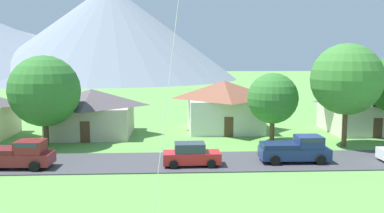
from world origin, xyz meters
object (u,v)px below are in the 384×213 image
(tree_center, at_px, (347,79))
(parked_car_red_mid_east, at_px, (191,155))
(tree_near_left, at_px, (45,91))
(house_left_center, at_px, (224,104))
(house_rightmost, at_px, (362,108))
(house_leftmost, at_px, (92,111))
(tree_near_right, at_px, (273,98))
(pickup_truck_navy_west_side, at_px, (296,149))
(pickup_truck_maroon_east_side, at_px, (18,154))

(tree_center, relative_size, parked_car_red_mid_east, 2.17)
(tree_near_left, distance_m, tree_center, 26.67)
(house_left_center, distance_m, house_rightmost, 14.63)
(house_leftmost, relative_size, tree_near_right, 1.30)
(tree_near_left, bearing_deg, pickup_truck_navy_west_side, -18.65)
(tree_near_left, relative_size, pickup_truck_maroon_east_side, 1.54)
(house_rightmost, bearing_deg, parked_car_red_mid_east, -144.86)
(tree_near_right, bearing_deg, house_rightmost, 24.46)
(tree_near_left, height_order, tree_near_right, tree_near_left)
(house_rightmost, bearing_deg, house_left_center, 173.28)
(tree_center, height_order, pickup_truck_navy_west_side, tree_center)
(parked_car_red_mid_east, bearing_deg, tree_center, 23.43)
(house_leftmost, height_order, house_left_center, house_left_center)
(parked_car_red_mid_east, xyz_separation_m, pickup_truck_navy_west_side, (8.01, 0.64, 0.19))
(house_rightmost, distance_m, parked_car_red_mid_east, 23.07)
(house_leftmost, height_order, tree_near_right, tree_near_right)
(house_left_center, bearing_deg, pickup_truck_maroon_east_side, -138.22)
(pickup_truck_navy_west_side, bearing_deg, tree_center, 42.25)
(pickup_truck_maroon_east_side, bearing_deg, pickup_truck_navy_west_side, 1.90)
(house_left_center, height_order, pickup_truck_navy_west_side, house_left_center)
(tree_center, bearing_deg, parked_car_red_mid_east, -156.57)
(house_left_center, relative_size, tree_near_right, 1.30)
(tree_center, distance_m, tree_near_right, 6.66)
(parked_car_red_mid_east, bearing_deg, tree_near_right, 46.13)
(house_rightmost, height_order, tree_center, tree_center)
(house_left_center, distance_m, tree_near_left, 18.58)
(tree_near_left, xyz_separation_m, parked_car_red_mid_east, (12.63, -7.60, -4.10))
(house_left_center, height_order, parked_car_red_mid_east, house_left_center)
(parked_car_red_mid_east, height_order, pickup_truck_maroon_east_side, pickup_truck_maroon_east_side)
(tree_center, relative_size, pickup_truck_maroon_east_side, 1.74)
(tree_center, bearing_deg, house_leftmost, 164.02)
(tree_near_right, distance_m, pickup_truck_maroon_east_side, 22.36)
(tree_near_left, relative_size, parked_car_red_mid_east, 1.92)
(house_left_center, height_order, tree_near_right, tree_near_right)
(house_rightmost, height_order, parked_car_red_mid_east, house_rightmost)
(tree_center, bearing_deg, tree_near_left, 176.66)
(tree_near_right, bearing_deg, tree_center, -20.86)
(tree_center, xyz_separation_m, pickup_truck_navy_west_side, (-5.96, -5.42, -4.97))
(tree_near_left, bearing_deg, house_left_center, 23.48)
(tree_near_left, bearing_deg, house_rightmost, 10.17)
(tree_near_right, xyz_separation_m, parked_car_red_mid_east, (-8.01, -8.33, -3.26))
(pickup_truck_maroon_east_side, bearing_deg, tree_near_right, 22.21)
(house_rightmost, relative_size, pickup_truck_maroon_east_side, 1.48)
(house_leftmost, relative_size, pickup_truck_navy_west_side, 1.62)
(house_rightmost, relative_size, tree_near_left, 0.97)
(house_leftmost, bearing_deg, tree_center, -15.98)
(parked_car_red_mid_east, relative_size, pickup_truck_maroon_east_side, 0.80)
(tree_center, bearing_deg, house_left_center, 137.38)
(house_leftmost, distance_m, tree_near_right, 18.11)
(house_rightmost, bearing_deg, house_leftmost, -179.03)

